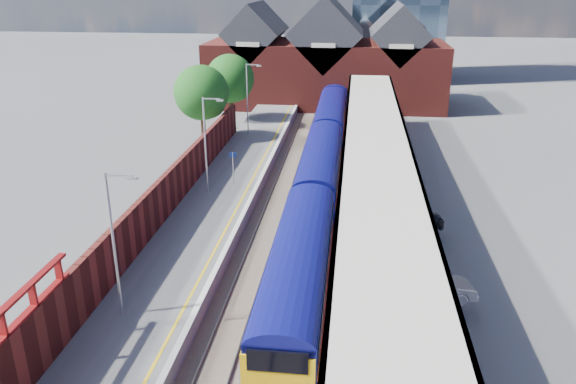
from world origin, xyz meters
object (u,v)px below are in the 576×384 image
Objects in this scene: lamp_post_c at (207,139)px; lamp_post_d at (249,95)px; platform_sign at (233,162)px; train at (326,136)px; parked_car_silver at (433,288)px; lamp_post_b at (116,237)px; parked_car_blue at (388,178)px; parked_car_dark at (407,217)px.

lamp_post_c is 1.00× the size of lamp_post_d.
lamp_post_d is at bearing 90.00° from lamp_post_c.
lamp_post_c reaches higher than platform_sign.
train is 9.42× the size of lamp_post_d.
train is 26.16m from parked_car_silver.
lamp_post_d is at bearing 154.32° from train.
parked_car_silver is (14.44, -29.09, -3.31)m from lamp_post_d.
lamp_post_b is at bearing -90.00° from lamp_post_c.
parked_car_blue is (5.21, -9.14, -0.57)m from train.
train is 9.18m from lamp_post_d.
lamp_post_b is 23.38m from parked_car_blue.
lamp_post_d is 1.76× the size of parked_car_blue.
train is 14.81m from lamp_post_c.
parked_car_dark is (12.52, -6.49, -1.02)m from platform_sign.
parked_car_dark is (13.89, 11.51, -3.33)m from lamp_post_b.
lamp_post_c reaches higher than parked_car_silver.
lamp_post_b reaches higher than parked_car_silver.
lamp_post_c is 3.34m from platform_sign.
lamp_post_c and lamp_post_d have the same top height.
parked_car_silver is (13.08, -15.09, -1.01)m from platform_sign.
parked_car_dark is (-0.55, 8.60, -0.01)m from parked_car_silver.
lamp_post_b is 1.52× the size of parked_car_dark.
parked_car_silver reaches higher than parked_car_dark.
parked_car_dark reaches higher than parked_car_blue.
parked_car_silver is at bearing -75.42° from train.
lamp_post_c is 16.00m from lamp_post_d.
platform_sign reaches higher than parked_car_dark.
lamp_post_b reaches higher than platform_sign.
lamp_post_d is at bearing 51.96° from parked_car_blue.
parked_car_silver is 8.62m from parked_car_dark.
lamp_post_c is (-7.86, -12.22, 2.87)m from train.
platform_sign is 0.61× the size of parked_car_silver.
lamp_post_b is (-7.86, -28.22, 2.87)m from train.
lamp_post_b is at bearing -90.00° from lamp_post_d.
lamp_post_d reaches higher than parked_car_dark.
platform_sign is at bearing 26.65° from parked_car_silver.
lamp_post_b is 15.10m from parked_car_silver.
lamp_post_c is 1.52× the size of parked_car_dark.
lamp_post_b is 1.00× the size of lamp_post_d.
lamp_post_d is 14.25m from platform_sign.
train is at bearing 74.45° from lamp_post_b.
lamp_post_d is at bearing 12.14° from parked_car_silver.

